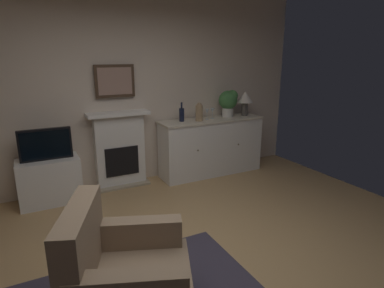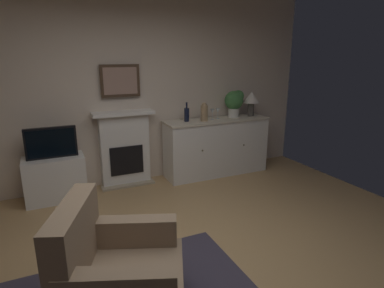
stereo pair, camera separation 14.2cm
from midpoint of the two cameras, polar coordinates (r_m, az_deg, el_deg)
The scene contains 14 objects.
ground_plane at distance 3.12m, azimuth 1.77°, elevation -22.43°, with size 5.99×4.90×0.10m, color tan.
wall_rear at distance 4.77m, azimuth -11.30°, elevation 9.73°, with size 5.99×0.06×2.83m, color beige.
fireplace_unit at distance 4.80m, azimuth -10.97°, elevation -0.77°, with size 0.87×0.30×1.10m.
framed_picture at distance 4.67m, azimuth -11.72°, elevation 10.89°, with size 0.55×0.04×0.45m.
sideboard_cabinet at distance 5.18m, azimuth 5.12°, elevation -0.47°, with size 1.69×0.49×0.90m.
table_lamp at distance 5.37m, azimuth 11.23°, elevation 7.81°, with size 0.26×0.26×0.40m.
wine_bottle at distance 4.86m, azimuth -0.10°, elevation 5.28°, with size 0.08×0.08×0.29m.
wine_glass_left at distance 5.01m, azimuth 4.43°, elevation 5.70°, with size 0.07×0.07×0.16m.
wine_glass_center at distance 5.08m, azimuth 5.41°, elevation 5.82°, with size 0.07×0.07×0.16m.
vase_decorative at distance 4.88m, azimuth 3.02°, elevation 5.69°, with size 0.11×0.11×0.28m.
tv_cabinet at distance 4.60m, azimuth -22.20°, elevation -5.69°, with size 0.75×0.42×0.59m.
tv_set at distance 4.44m, azimuth -22.83°, elevation 0.21°, with size 0.62×0.07×0.40m.
potted_plant_small at distance 5.24m, azimuth 8.33°, elevation 7.51°, with size 0.30×0.30×0.43m.
armchair at distance 2.47m, azimuth -11.53°, elevation -21.73°, with size 1.03×1.00×0.92m.
Camera 2 is at (-1.04, -2.23, 1.86)m, focal length 30.14 mm.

